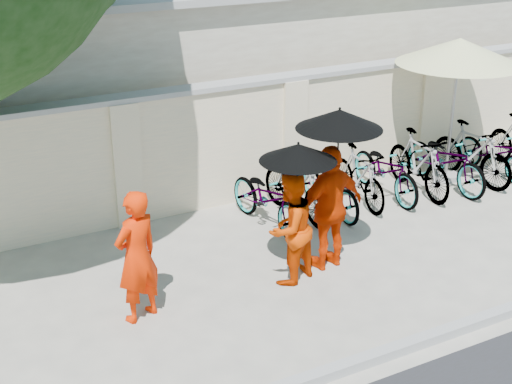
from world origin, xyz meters
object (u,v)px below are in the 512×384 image
monk_left (137,257)px  monk_center (290,228)px  monk_right (331,207)px  patio_umbrella (459,53)px

monk_left → monk_center: 2.11m
monk_left → monk_right: monk_right is taller
monk_left → monk_right: size_ratio=0.95×
monk_right → patio_umbrella: (3.75, 1.77, 1.45)m
monk_left → patio_umbrella: patio_umbrella is taller
patio_umbrella → monk_center: bearing=-157.2°
monk_left → patio_umbrella: 6.97m
monk_center → monk_right: size_ratio=0.87×
monk_center → monk_right: bearing=167.4°
monk_right → monk_left: bearing=-5.0°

